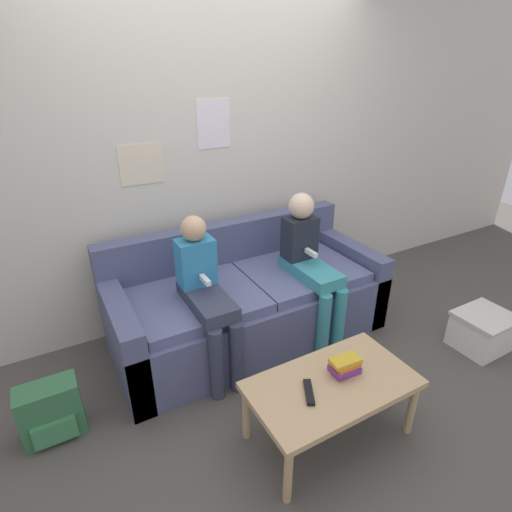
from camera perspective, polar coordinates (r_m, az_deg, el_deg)
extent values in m
plane|color=#4C4742|center=(2.87, 4.24, -16.60)|extent=(10.00, 10.00, 0.00)
cube|color=beige|center=(3.14, -6.12, 14.07)|extent=(8.00, 0.06, 2.60)
cube|color=beige|center=(2.94, -16.05, 12.45)|extent=(0.31, 0.00, 0.28)
cube|color=silver|center=(3.07, -6.08, 18.25)|extent=(0.26, 0.00, 0.35)
cube|color=#4C5175|center=(3.08, -0.92, -7.92)|extent=(2.02, 0.87, 0.44)
cube|color=#4C5175|center=(3.17, -4.12, 1.57)|extent=(2.02, 0.14, 0.39)
cube|color=#4C5175|center=(2.80, -18.46, -11.35)|extent=(0.14, 0.87, 0.60)
cube|color=#4C5175|center=(3.52, 12.68, -2.51)|extent=(0.14, 0.87, 0.60)
cube|color=slate|center=(2.77, -8.50, -6.19)|extent=(0.85, 0.71, 0.07)
cube|color=slate|center=(3.12, 6.32, -2.15)|extent=(0.85, 0.71, 0.07)
cube|color=tan|center=(2.29, 10.85, -17.59)|extent=(0.91, 0.50, 0.04)
cylinder|color=tan|center=(2.15, 4.60, -28.78)|extent=(0.04, 0.04, 0.35)
cylinder|color=tan|center=(2.56, 21.34, -19.65)|extent=(0.04, 0.04, 0.35)
cylinder|color=tan|center=(2.38, -1.43, -21.58)|extent=(0.04, 0.04, 0.35)
cylinder|color=tan|center=(2.75, 14.58, -14.73)|extent=(0.04, 0.04, 0.35)
cylinder|color=#33384C|center=(2.56, -5.68, -15.19)|extent=(0.09, 0.09, 0.51)
cylinder|color=#33384C|center=(2.60, -2.77, -14.26)|extent=(0.09, 0.09, 0.51)
cube|color=#33384C|center=(2.61, -7.03, -6.18)|extent=(0.23, 0.54, 0.09)
cube|color=teal|center=(2.64, -8.59, -0.83)|extent=(0.24, 0.16, 0.32)
sphere|color=tan|center=(2.55, -8.93, 3.91)|extent=(0.16, 0.16, 0.16)
cube|color=white|center=(2.55, -7.27, -3.42)|extent=(0.03, 0.12, 0.03)
cylinder|color=teal|center=(2.90, 9.58, -9.84)|extent=(0.09, 0.09, 0.51)
cylinder|color=teal|center=(2.98, 11.73, -9.01)|extent=(0.09, 0.09, 0.51)
cube|color=teal|center=(2.97, 7.81, -2.06)|extent=(0.23, 0.54, 0.09)
cube|color=#1E232D|center=(2.99, 6.26, 2.62)|extent=(0.24, 0.16, 0.32)
sphere|color=beige|center=(2.91, 6.49, 7.13)|extent=(0.19, 0.19, 0.19)
cube|color=white|center=(2.91, 7.88, 0.45)|extent=(0.03, 0.12, 0.03)
cube|color=black|center=(2.19, 7.57, -18.72)|extent=(0.12, 0.17, 0.02)
cube|color=#7A3389|center=(2.34, 12.53, -15.48)|extent=(0.16, 0.12, 0.04)
cube|color=#7A3389|center=(2.31, 12.50, -15.31)|extent=(0.15, 0.10, 0.02)
cube|color=orange|center=(2.30, 12.60, -14.75)|extent=(0.15, 0.11, 0.02)
cube|color=gold|center=(2.28, 12.65, -14.37)|extent=(0.17, 0.10, 0.02)
cube|color=silver|center=(3.46, 29.57, -9.43)|extent=(0.38, 0.32, 0.26)
cube|color=beige|center=(3.39, 30.08, -7.47)|extent=(0.40, 0.34, 0.02)
cube|color=#336B42|center=(2.66, -27.22, -19.07)|extent=(0.32, 0.17, 0.35)
cube|color=#3D804F|center=(2.63, -26.72, -21.60)|extent=(0.22, 0.03, 0.14)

